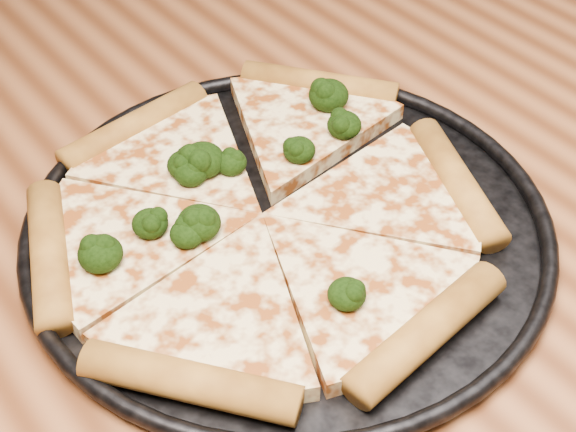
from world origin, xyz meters
TOP-DOWN VIEW (x-y plane):
  - dining_table at (0.00, 0.00)m, footprint 1.20×0.90m
  - pizza_pan at (0.08, -0.00)m, footprint 0.37×0.37m
  - pizza at (0.07, 0.01)m, footprint 0.35×0.33m
  - broccoli_florets at (0.06, 0.04)m, footprint 0.26×0.20m

SIDE VIEW (x-z plane):
  - dining_table at x=0.00m, z-range 0.28..1.03m
  - pizza_pan at x=0.08m, z-range 0.75..0.77m
  - pizza at x=0.07m, z-range 0.75..0.78m
  - broccoli_florets at x=0.06m, z-range 0.77..0.79m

